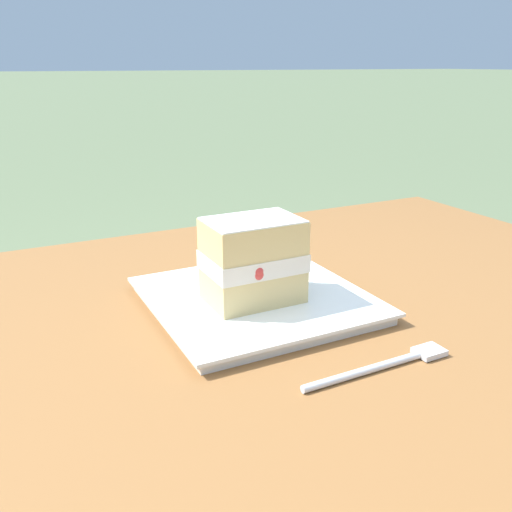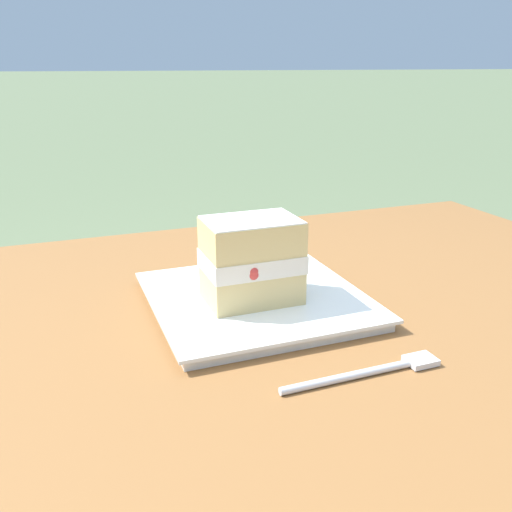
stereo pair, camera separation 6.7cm
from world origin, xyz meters
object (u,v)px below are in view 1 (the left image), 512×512
Objects in this scene: patio_table at (158,494)px; cake_slice at (253,260)px; dessert_plate at (256,300)px; dessert_fork at (386,365)px.

patio_table is 14.06× the size of cake_slice.
dessert_fork is (0.05, -0.19, -0.00)m from dessert_plate.
dessert_fork is at bearing -76.04° from dessert_plate.
dessert_plate is at bearing 103.96° from dessert_fork.
cake_slice is at bearing 107.92° from dessert_fork.
cake_slice is at bearing 42.50° from patio_table.
patio_table is 0.28m from cake_slice.
cake_slice is (0.18, 0.16, 0.14)m from patio_table.
patio_table is at bearing -137.50° from cake_slice.
patio_table is 0.25m from dessert_fork.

